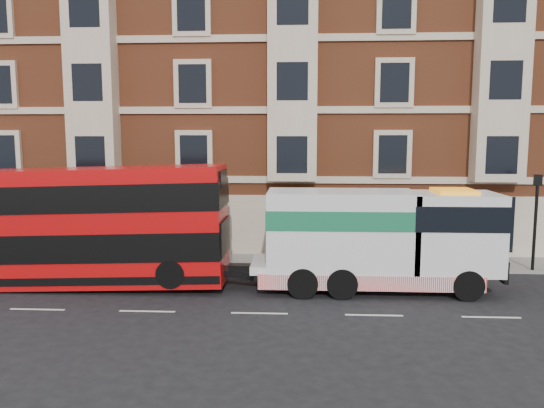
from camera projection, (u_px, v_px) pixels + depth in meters
The scene contains 8 objects.
ground at pixel (259, 313), 18.61m from camera, with size 120.00×120.00×0.00m, color black.
sidewalk at pixel (271, 262), 26.03m from camera, with size 90.00×3.00×0.15m, color slate.
victorian_terrace at pixel (286, 72), 32.18m from camera, with size 45.00×12.00×20.40m.
lamp_post_west at pixel (141, 212), 24.73m from camera, with size 0.35×0.15×4.35m.
lamp_post_east at pixel (536, 215), 23.79m from camera, with size 0.35×0.15×4.35m.
double_decker_bus at pixel (79, 224), 21.74m from camera, with size 12.08×2.77×4.89m.
tow_truck at pixel (374, 238), 21.17m from camera, with size 9.67×2.86×4.03m.
pedestrian at pixel (101, 246), 25.17m from camera, with size 0.62×0.41×1.70m, color #1E1830.
Camera 1 is at (1.39, -17.93, 6.16)m, focal length 35.00 mm.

